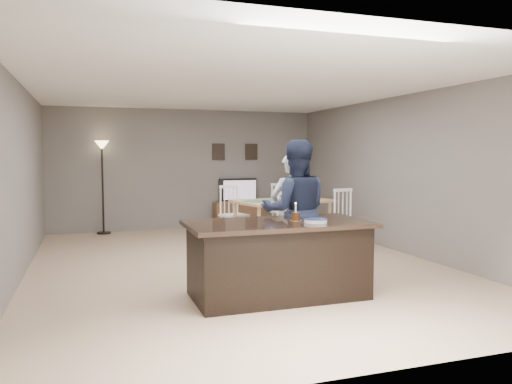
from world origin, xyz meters
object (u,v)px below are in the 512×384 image
object	(u,v)px
birthday_cake	(296,216)
plate_stack	(316,221)
man	(295,211)
dining_table	(283,208)
television	(239,190)
floor_lamp	(102,162)
kitchen_island	(278,259)
woman	(291,215)
tv_console	(240,214)

from	to	relation	value
birthday_cake	plate_stack	size ratio (longest dim) A/B	0.80
man	dining_table	xyz separation A→B (m)	(0.87, 2.64, -0.25)
television	plate_stack	world-z (taller)	television
television	birthday_cake	world-z (taller)	television
man	floor_lamp	bearing A→B (deg)	-49.78
television	man	xyz separation A→B (m)	(-0.72, -5.04, 0.08)
kitchen_island	plate_stack	size ratio (longest dim) A/B	7.82
television	dining_table	world-z (taller)	television
woman	dining_table	xyz separation A→B (m)	(0.83, 2.40, -0.17)
tv_console	television	world-z (taller)	television
birthday_cake	floor_lamp	xyz separation A→B (m)	(-2.07, 5.57, 0.58)
man	tv_console	bearing A→B (deg)	-82.87
tv_console	man	distance (m)	5.07
plate_stack	tv_console	bearing A→B (deg)	82.02
dining_table	birthday_cake	bearing A→B (deg)	-122.98
tv_console	kitchen_island	bearing A→B (deg)	-102.16
kitchen_island	television	distance (m)	5.78
television	floor_lamp	size ratio (longest dim) A/B	0.46
birthday_cake	plate_stack	bearing A→B (deg)	-55.83
plate_stack	floor_lamp	size ratio (longest dim) A/B	0.14
man	kitchen_island	bearing A→B (deg)	66.69
woman	birthday_cake	xyz separation A→B (m)	(-0.29, -0.81, 0.09)
tv_console	dining_table	size ratio (longest dim) A/B	0.51
dining_table	floor_lamp	bearing A→B (deg)	129.55
kitchen_island	television	xyz separation A→B (m)	(1.20, 5.64, 0.41)
floor_lamp	birthday_cake	bearing A→B (deg)	-69.65
television	floor_lamp	world-z (taller)	floor_lamp
woman	kitchen_island	bearing A→B (deg)	52.27
tv_console	television	distance (m)	0.57
birthday_cake	dining_table	size ratio (longest dim) A/B	0.09
television	birthday_cake	size ratio (longest dim) A/B	4.16
woman	dining_table	world-z (taller)	woman
man	floor_lamp	xyz separation A→B (m)	(-2.31, 4.99, 0.59)
woman	dining_table	bearing A→B (deg)	-114.66
plate_stack	floor_lamp	bearing A→B (deg)	110.96
kitchen_island	tv_console	bearing A→B (deg)	77.84
television	birthday_cake	bearing A→B (deg)	80.26
tv_console	birthday_cake	world-z (taller)	birthday_cake
tv_console	floor_lamp	bearing A→B (deg)	179.62
plate_stack	woman	bearing A→B (deg)	82.83
kitchen_island	plate_stack	bearing A→B (deg)	-28.24
man	plate_stack	bearing A→B (deg)	99.08
television	woman	xyz separation A→B (m)	(-0.68, -4.81, -0.00)
kitchen_island	birthday_cake	world-z (taller)	birthday_cake
tv_console	plate_stack	size ratio (longest dim) A/B	4.36
dining_table	tv_console	bearing A→B (deg)	79.68
television	woman	size ratio (longest dim) A/B	0.53
tv_console	plate_stack	distance (m)	5.87
tv_console	television	size ratio (longest dim) A/B	1.31
woman	birthday_cake	distance (m)	0.87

